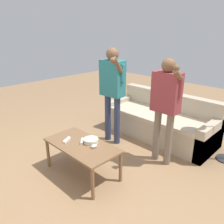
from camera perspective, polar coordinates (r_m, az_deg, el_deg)
name	(u,v)px	position (r m, az deg, el deg)	size (l,w,h in m)	color
ground_plane	(102,168)	(3.41, -2.61, -13.96)	(12.00, 12.00, 0.00)	#93704C
couch	(160,122)	(4.31, 12.09, -2.40)	(2.02, 0.83, 0.79)	#B7A88E
coffee_table	(82,148)	(3.12, -7.61, -8.94)	(1.05, 0.55, 0.46)	brown
snack_bowl	(91,141)	(3.10, -5.34, -7.20)	(0.20, 0.20, 0.06)	beige
game_remote_nunchuk	(94,146)	(2.98, -4.55, -8.51)	(0.06, 0.09, 0.05)	white
player_right	(166,100)	(3.24, 13.38, 2.90)	(0.46, 0.30, 1.55)	#756656
player_left	(112,85)	(3.77, 0.08, 6.71)	(0.50, 0.37, 1.63)	#2D3856
game_remote_wand_near	(82,141)	(3.14, -7.50, -7.27)	(0.13, 0.13, 0.03)	white
game_remote_wand_far	(67,140)	(3.20, -11.32, -6.91)	(0.10, 0.16, 0.03)	white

